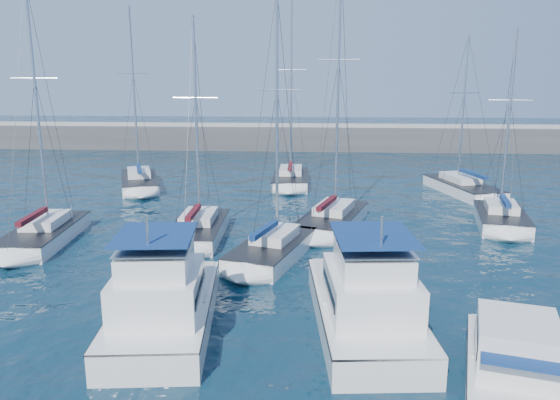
# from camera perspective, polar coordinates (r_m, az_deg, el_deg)

# --- Properties ---
(ground) EXTENTS (220.00, 220.00, 0.00)m
(ground) POSITION_cam_1_polar(r_m,az_deg,el_deg) (24.67, -1.00, -10.78)
(ground) COLOR black
(ground) RESTS_ON ground
(breakwater) EXTENTS (160.00, 6.00, 4.45)m
(breakwater) POSITION_cam_1_polar(r_m,az_deg,el_deg) (75.05, 2.31, 6.17)
(breakwater) COLOR #424244
(breakwater) RESTS_ON ground
(motor_yacht_port_inner) EXTENTS (4.63, 9.10, 4.69)m
(motor_yacht_port_inner) POSITION_cam_1_polar(r_m,az_deg,el_deg) (22.22, -12.15, -10.67)
(motor_yacht_port_inner) COLOR silver
(motor_yacht_port_inner) RESTS_ON ground
(motor_yacht_stbd_inner) EXTENTS (4.61, 9.85, 4.69)m
(motor_yacht_stbd_inner) POSITION_cam_1_polar(r_m,az_deg,el_deg) (22.04, 8.98, -10.73)
(motor_yacht_stbd_inner) COLOR silver
(motor_yacht_stbd_inner) RESTS_ON ground
(motor_yacht_stbd_outer) EXTENTS (4.20, 6.44, 3.20)m
(motor_yacht_stbd_outer) POSITION_cam_1_polar(r_m,az_deg,el_deg) (19.28, 23.13, -15.95)
(motor_yacht_stbd_outer) COLOR silver
(motor_yacht_stbd_outer) RESTS_ON ground
(sailboat_mid_a) EXTENTS (3.70, 8.29, 15.61)m
(sailboat_mid_a) POSITION_cam_1_polar(r_m,az_deg,el_deg) (36.07, -23.42, -3.23)
(sailboat_mid_a) COLOR silver
(sailboat_mid_a) RESTS_ON ground
(sailboat_mid_b) EXTENTS (3.30, 7.63, 13.68)m
(sailboat_mid_b) POSITION_cam_1_polar(r_m,az_deg,el_deg) (34.35, -8.57, -3.09)
(sailboat_mid_b) COLOR silver
(sailboat_mid_b) RESTS_ON ground
(sailboat_mid_c) EXTENTS (4.93, 7.82, 14.64)m
(sailboat_mid_c) POSITION_cam_1_polar(r_m,az_deg,el_deg) (30.26, -0.77, -5.12)
(sailboat_mid_c) COLOR silver
(sailboat_mid_c) RESTS_ON ground
(sailboat_mid_d) EXTENTS (5.39, 8.72, 17.49)m
(sailboat_mid_d) POSITION_cam_1_polar(r_m,az_deg,el_deg) (36.47, 5.47, -1.99)
(sailboat_mid_d) COLOR silver
(sailboat_mid_d) RESTS_ON ground
(sailboat_mid_e) EXTENTS (4.30, 7.36, 13.23)m
(sailboat_mid_e) POSITION_cam_1_polar(r_m,az_deg,el_deg) (39.57, 22.10, -1.77)
(sailboat_mid_e) COLOR silver
(sailboat_mid_e) RESTS_ON ground
(sailboat_back_a) EXTENTS (5.93, 9.57, 16.11)m
(sailboat_back_a) POSITION_cam_1_polar(r_m,az_deg,el_deg) (50.84, -14.48, 1.90)
(sailboat_back_a) COLOR silver
(sailboat_back_a) RESTS_ON ground
(sailboat_back_b) EXTENTS (3.32, 8.61, 16.66)m
(sailboat_back_b) POSITION_cam_1_polar(r_m,az_deg,el_deg) (50.52, 1.11, 2.25)
(sailboat_back_b) COLOR silver
(sailboat_back_b) RESTS_ON ground
(sailboat_back_c) EXTENTS (5.27, 9.43, 13.46)m
(sailboat_back_c) POSITION_cam_1_polar(r_m,az_deg,el_deg) (49.18, 18.53, 1.23)
(sailboat_back_c) COLOR silver
(sailboat_back_c) RESTS_ON ground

